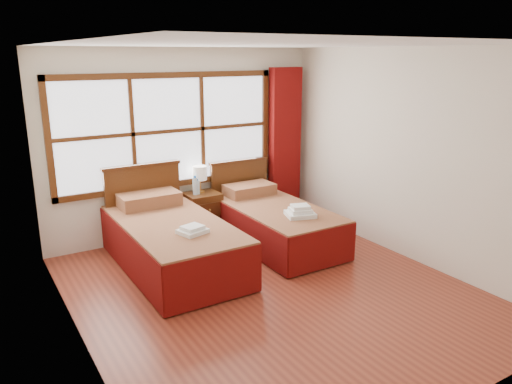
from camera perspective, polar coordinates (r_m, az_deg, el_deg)
floor at (r=5.58m, az=1.85°, el=-11.25°), size 4.50×4.50×0.00m
ceiling at (r=4.98m, az=2.13°, el=16.51°), size 4.50×4.50×0.00m
wall_back at (r=7.08m, az=-8.13°, el=5.50°), size 4.00×0.00×4.00m
wall_left at (r=4.39m, az=-20.38°, el=-1.51°), size 0.00×4.50×4.50m
wall_right at (r=6.42m, az=17.10°, el=3.96°), size 0.00×4.50×4.50m
window at (r=6.91m, az=-9.97°, el=6.87°), size 3.16×0.06×1.56m
curtain at (r=7.74m, az=3.30°, el=5.52°), size 0.50×0.16×2.30m
bed_left at (r=6.14m, az=-9.67°, el=-5.48°), size 1.13×2.19×1.10m
bed_right at (r=6.80m, az=2.06°, el=-3.44°), size 1.03×2.05×1.00m
nightstand at (r=7.14m, az=-6.09°, el=-2.54°), size 0.46×0.46×0.62m
towels_left at (r=5.59m, az=-7.26°, el=-4.33°), size 0.35×0.32×0.09m
towels_right at (r=6.30m, az=5.08°, el=-2.27°), size 0.42×0.40×0.15m
lamp at (r=7.03m, az=-6.44°, el=2.08°), size 0.20×0.20×0.38m
bottle_near at (r=6.97m, az=-6.98°, el=0.69°), size 0.07×0.07×0.27m
bottle_far at (r=6.99m, az=-6.68°, el=0.57°), size 0.06×0.06×0.22m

